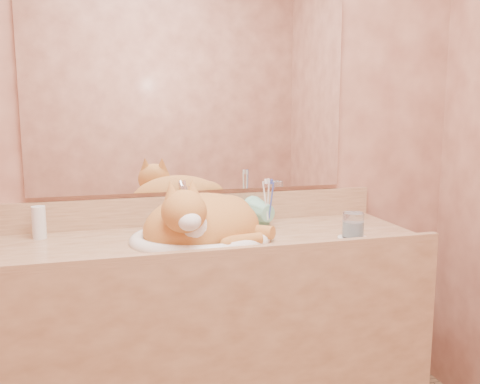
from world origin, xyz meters
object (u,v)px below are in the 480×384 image
object	(u,v)px
water_glass	(353,225)
sink_basin	(201,219)
vanity_counter	(208,346)
cat	(202,220)
toothbrush_cup	(268,215)
soap_dispenser	(263,206)

from	to	relation	value
water_glass	sink_basin	bearing A→B (deg)	164.36
vanity_counter	cat	size ratio (longest dim) A/B	3.55
toothbrush_cup	soap_dispenser	bearing A→B (deg)	106.86
water_glass	toothbrush_cup	bearing A→B (deg)	132.32
soap_dispenser	toothbrush_cup	world-z (taller)	soap_dispenser
cat	soap_dispenser	size ratio (longest dim) A/B	2.61
toothbrush_cup	water_glass	size ratio (longest dim) A/B	1.29
sink_basin	toothbrush_cup	size ratio (longest dim) A/B	4.32
sink_basin	water_glass	world-z (taller)	sink_basin
vanity_counter	soap_dispenser	world-z (taller)	soap_dispenser
sink_basin	toothbrush_cup	xyz separation A→B (m)	(0.30, 0.11, -0.03)
sink_basin	cat	world-z (taller)	cat
sink_basin	toothbrush_cup	distance (m)	0.32
cat	water_glass	size ratio (longest dim) A/B	4.91
cat	vanity_counter	bearing A→B (deg)	40.33
sink_basin	soap_dispenser	bearing A→B (deg)	29.62
sink_basin	water_glass	distance (m)	0.56
vanity_counter	soap_dispenser	size ratio (longest dim) A/B	9.26
sink_basin	soap_dispenser	world-z (taller)	soap_dispenser
vanity_counter	cat	world-z (taller)	cat
vanity_counter	sink_basin	distance (m)	0.51
vanity_counter	water_glass	bearing A→B (deg)	-18.41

